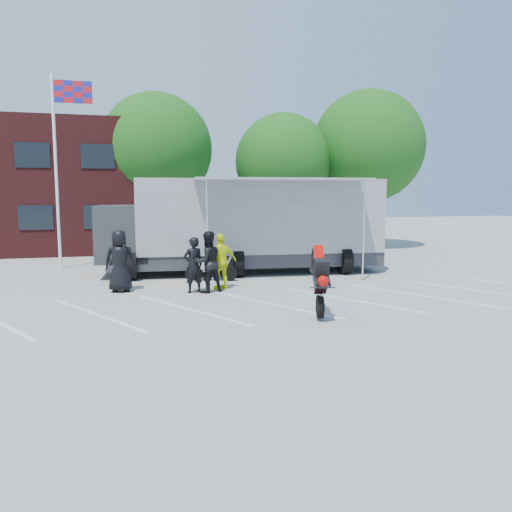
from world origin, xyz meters
name	(u,v)px	position (x,y,z in m)	size (l,w,h in m)	color
ground	(277,313)	(0.00, 0.00, 0.00)	(100.00, 100.00, 0.00)	#9B9B96
parking_bay_lines	(266,305)	(0.00, 1.00, 0.01)	(18.00, 5.00, 0.01)	white
office_building	(8,187)	(-10.00, 18.00, 3.50)	(18.00, 8.00, 7.00)	#4B1818
flagpole	(62,147)	(-6.24, 10.00, 5.05)	(1.61, 0.12, 8.00)	white
tree_left	(156,150)	(-2.00, 16.00, 5.57)	(6.12, 6.12, 8.64)	#382314
tree_mid	(283,162)	(5.00, 15.00, 4.94)	(5.44, 5.44, 7.68)	#382314
tree_right	(368,147)	(10.00, 14.50, 5.88)	(6.46, 6.46, 9.12)	#382314
transporter_truck	(247,272)	(0.91, 6.98, 0.00)	(11.66, 5.62, 3.71)	#96979E
parked_motorcycle	(212,281)	(-0.81, 5.34, 0.00)	(0.62, 1.87, 0.98)	silver
stunt_bike_rider	(316,314)	(0.97, -0.37, 0.00)	(0.78, 1.66, 1.96)	black
spectator_leather_a	(120,261)	(-4.01, 4.07, 1.00)	(0.98, 0.64, 2.01)	black
spectator_leather_b	(193,265)	(-1.75, 3.31, 0.89)	(0.65, 0.43, 1.78)	black
spectator_leather_c	(208,262)	(-1.31, 3.26, 0.98)	(0.95, 0.74, 1.96)	black
spectator_hivis	(221,261)	(-0.79, 3.65, 0.93)	(1.09, 0.45, 1.85)	#F2FF0D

